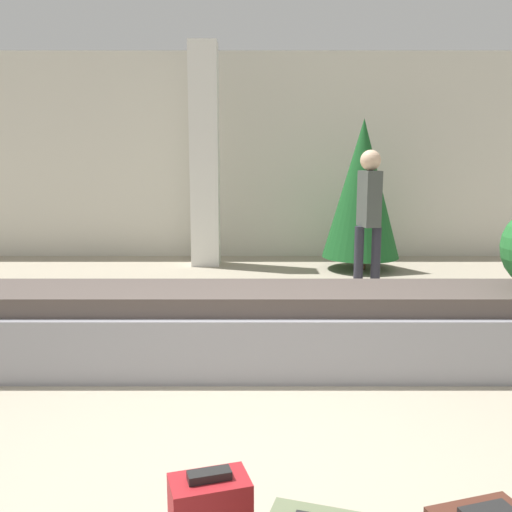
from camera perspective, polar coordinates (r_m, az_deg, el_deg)
name	(u,v)px	position (r m, az deg, el deg)	size (l,w,h in m)	color
ground_plane	(255,468)	(3.18, -0.06, -20.47)	(18.00, 18.00, 0.00)	#9E937F
back_wall	(257,156)	(9.17, 0.07, 9.93)	(18.00, 0.06, 3.20)	beige
carousel	(256,328)	(4.45, 0.00, -7.26)	(8.45, 0.85, 0.62)	gray
pillar	(206,156)	(8.45, -5.02, 9.89)	(0.41, 0.41, 3.20)	silver
traveler_1	(370,209)	(6.71, 11.35, 4.60)	(0.31, 0.35, 1.68)	#282833
decorated_tree	(364,189)	(8.21, 10.70, 6.59)	(1.09, 1.09, 2.12)	#4C331E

